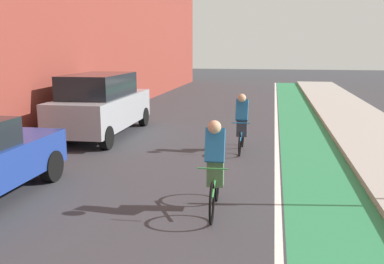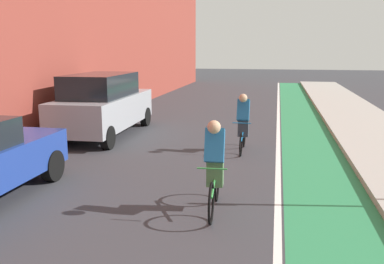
{
  "view_description": "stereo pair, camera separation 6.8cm",
  "coord_description": "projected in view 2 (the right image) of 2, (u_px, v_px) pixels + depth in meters",
  "views": [
    {
      "loc": [
        2.26,
        3.67,
        2.76
      ],
      "look_at": [
        0.84,
        11.03,
        1.26
      ],
      "focal_mm": 39.33,
      "sensor_mm": 36.0,
      "label": 1
    },
    {
      "loc": [
        2.33,
        3.68,
        2.76
      ],
      "look_at": [
        0.84,
        11.03,
        1.26
      ],
      "focal_mm": 39.33,
      "sensor_mm": 36.0,
      "label": 2
    }
  ],
  "objects": [
    {
      "name": "cyclist_mid",
      "position": [
        215.0,
        166.0,
        7.09
      ],
      "size": [
        0.48,
        1.74,
        1.62
      ],
      "color": "black",
      "rests_on": "ground"
    },
    {
      "name": "parked_suv_silver",
      "position": [
        103.0,
        104.0,
        13.35
      ],
      "size": [
        1.94,
        4.81,
        1.98
      ],
      "color": "#9EA0A8",
      "rests_on": "ground"
    },
    {
      "name": "ground_plane",
      "position": [
        199.0,
        138.0,
        13.08
      ],
      "size": [
        89.12,
        89.12,
        0.0
      ],
      "primitive_type": "plane",
      "color": "#38383D"
    },
    {
      "name": "bike_lane_paint",
      "position": [
        305.0,
        130.0,
        14.35
      ],
      "size": [
        1.6,
        40.51,
        0.0
      ],
      "primitive_type": "cube",
      "color": "#2D8451",
      "rests_on": "ground"
    },
    {
      "name": "sidewalk_right",
      "position": [
        372.0,
        131.0,
        13.92
      ],
      "size": [
        2.68,
        40.51,
        0.14
      ],
      "primitive_type": "cube",
      "color": "#A8A59E",
      "rests_on": "ground"
    },
    {
      "name": "lane_divider_stripe",
      "position": [
        278.0,
        129.0,
        14.53
      ],
      "size": [
        0.12,
        40.51,
        0.0
      ],
      "primitive_type": "cube",
      "color": "white",
      "rests_on": "ground"
    },
    {
      "name": "cyclist_trailing",
      "position": [
        243.0,
        122.0,
        11.3
      ],
      "size": [
        0.48,
        1.67,
        1.59
      ],
      "color": "black",
      "rests_on": "ground"
    }
  ]
}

